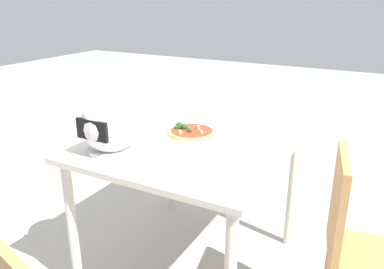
# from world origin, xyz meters

# --- Properties ---
(ground_plane) EXTENTS (14.00, 14.00, 0.00)m
(ground_plane) POSITION_xyz_m (0.00, 0.00, 0.00)
(ground_plane) COLOR #B2ADA3
(dining_table) EXTENTS (0.98, 1.07, 0.78)m
(dining_table) POSITION_xyz_m (0.00, 0.00, 0.69)
(dining_table) COLOR beige
(dining_table) RESTS_ON ground
(pizza_plate) EXTENTS (0.31, 0.31, 0.01)m
(pizza_plate) POSITION_xyz_m (0.04, -0.06, 0.78)
(pizza_plate) COLOR white
(pizza_plate) RESTS_ON dining_table
(pizza) EXTENTS (0.25, 0.25, 0.05)m
(pizza) POSITION_xyz_m (0.04, -0.06, 0.80)
(pizza) COLOR tan
(pizza) RESTS_ON pizza_plate
(motorcycle_helmet) EXTENTS (0.28, 0.28, 0.28)m
(motorcycle_helmet) POSITION_xyz_m (0.27, 0.32, 0.91)
(motorcycle_helmet) COLOR silver
(motorcycle_helmet) RESTS_ON dining_table
(drinking_glass) EXTENTS (0.07, 0.07, 0.10)m
(drinking_glass) POSITION_xyz_m (0.39, 0.02, 0.83)
(drinking_glass) COLOR silver
(drinking_glass) RESTS_ON dining_table
(chair_side) EXTENTS (0.47, 0.47, 0.90)m
(chair_side) POSITION_xyz_m (-0.85, 0.13, 0.51)
(chair_side) COLOR #B7844C
(chair_side) RESTS_ON ground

